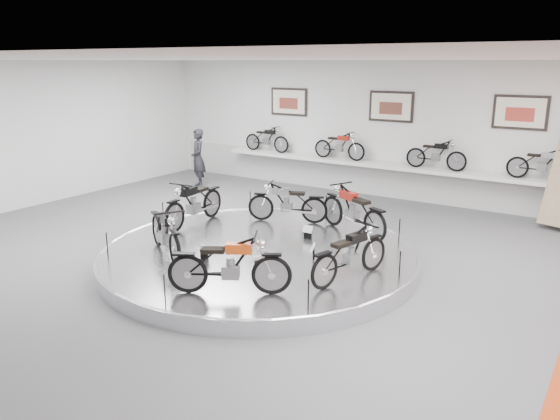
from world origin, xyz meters
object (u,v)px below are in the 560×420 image
Objects in this scene: shelf at (385,166)px; bike_f at (350,254)px; bike_a at (353,210)px; visitor at (198,158)px; bike_b at (287,202)px; bike_c at (194,203)px; bike_e at (229,265)px; display_platform at (259,256)px; bike_d at (165,231)px.

bike_f is (2.25, -6.86, -0.23)m from shelf.
visitor is at bearing 3.24° from bike_a.
bike_b is (-0.55, -4.47, -0.23)m from shelf.
bike_e is (3.11, -2.62, -0.03)m from bike_c.
bike_a reaches higher than display_platform.
bike_f reaches higher than shelf.
bike_c is 0.96× the size of visitor.
bike_c is at bearing 92.61° from bike_f.
bike_d is at bearing -133.40° from display_platform.
bike_d is at bearing 56.88° from bike_b.
bike_b is 3.35m from bike_d.
visitor reaches higher than bike_c.
bike_a is 3.64m from bike_c.
bike_c is at bearing -110.83° from shelf.
bike_d is at bearing -99.28° from shelf.
bike_c is at bearing 147.85° from bike_d.
visitor is (-5.67, 4.62, 0.79)m from display_platform.
bike_f is at bearing 139.33° from bike_a.
display_platform is 3.73× the size of bike_e.
bike_b is at bearing 25.51° from bike_a.
bike_c reaches higher than bike_f.
bike_f is (1.36, 1.61, -0.03)m from bike_e.
bike_e is at bearing -8.67° from visitor.
bike_b reaches higher than display_platform.
bike_e is at bearing 155.11° from bike_f.
display_platform is 3.55× the size of bike_c.
bike_e is (1.43, -4.00, 0.03)m from bike_b.
display_platform is 3.55× the size of bike_a.
bike_a is 1.13× the size of bike_f.
display_platform is at bearing 82.41° from bike_e.
bike_a is 1.05× the size of bike_e.
bike_a reaches higher than bike_b.
bike_e is 0.91× the size of visitor.
bike_f is at bearing 4.25° from visitor.
bike_b is 0.94× the size of bike_e.
bike_c reaches higher than display_platform.
bike_a is at bearing 55.80° from bike_e.
bike_d is (-1.26, -1.34, 0.65)m from display_platform.
bike_d is 3.62m from bike_f.
bike_e is (-0.25, -4.03, -0.03)m from bike_a.
shelf is at bearing 33.50° from bike_f.
bike_a is at bearing 40.13° from bike_f.
bike_c is (-1.67, -1.38, 0.06)m from bike_b.
visitor reaches higher than bike_b.
bike_e is 9.36m from visitor.
bike_e is (0.88, -8.47, -0.20)m from shelf.
visitor is (-6.55, 6.68, 0.14)m from bike_e.
bike_c is 5.33m from visitor.
display_platform is at bearing 71.26° from bike_c.
shelf is 6.82× the size of bike_b.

